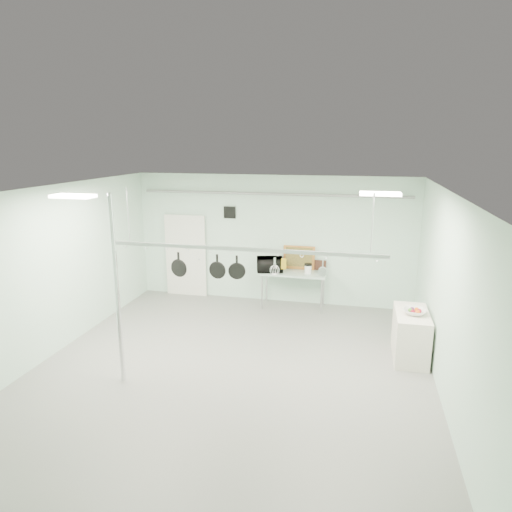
% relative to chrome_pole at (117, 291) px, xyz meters
% --- Properties ---
extents(floor, '(8.00, 8.00, 0.00)m').
position_rel_chrome_pole_xyz_m(floor, '(1.70, 0.60, -1.60)').
color(floor, gray).
rests_on(floor, ground).
extents(ceiling, '(7.00, 8.00, 0.02)m').
position_rel_chrome_pole_xyz_m(ceiling, '(1.70, 0.60, 1.59)').
color(ceiling, silver).
rests_on(ceiling, back_wall).
extents(back_wall, '(7.00, 0.02, 3.20)m').
position_rel_chrome_pole_xyz_m(back_wall, '(1.70, 4.59, 0.00)').
color(back_wall, silver).
rests_on(back_wall, floor).
extents(right_wall, '(0.02, 8.00, 3.20)m').
position_rel_chrome_pole_xyz_m(right_wall, '(5.19, 0.60, 0.00)').
color(right_wall, silver).
rests_on(right_wall, floor).
extents(door, '(1.10, 0.10, 2.20)m').
position_rel_chrome_pole_xyz_m(door, '(-0.60, 4.54, -0.55)').
color(door, silver).
rests_on(door, floor).
extents(wall_vent, '(0.30, 0.04, 0.30)m').
position_rel_chrome_pole_xyz_m(wall_vent, '(0.60, 4.57, 0.65)').
color(wall_vent, black).
rests_on(wall_vent, back_wall).
extents(conduit_pipe, '(6.60, 0.07, 0.07)m').
position_rel_chrome_pole_xyz_m(conduit_pipe, '(1.70, 4.50, 1.15)').
color(conduit_pipe, gray).
rests_on(conduit_pipe, back_wall).
extents(chrome_pole, '(0.08, 0.08, 3.20)m').
position_rel_chrome_pole_xyz_m(chrome_pole, '(0.00, 0.00, 0.00)').
color(chrome_pole, silver).
rests_on(chrome_pole, floor).
extents(prep_table, '(1.60, 0.70, 0.91)m').
position_rel_chrome_pole_xyz_m(prep_table, '(2.30, 4.20, -0.77)').
color(prep_table, '#A1BEB1').
rests_on(prep_table, floor).
extents(side_cabinet, '(0.60, 1.20, 0.90)m').
position_rel_chrome_pole_xyz_m(side_cabinet, '(4.85, 2.00, -1.15)').
color(side_cabinet, silver).
rests_on(side_cabinet, floor).
extents(pot_rack, '(4.80, 0.06, 1.00)m').
position_rel_chrome_pole_xyz_m(pot_rack, '(1.90, 0.90, 0.63)').
color(pot_rack, '#B7B7BC').
rests_on(pot_rack, ceiling).
extents(light_panel_left, '(0.65, 0.30, 0.05)m').
position_rel_chrome_pole_xyz_m(light_panel_left, '(-0.50, -0.20, 1.56)').
color(light_panel_left, white).
rests_on(light_panel_left, ceiling).
extents(light_panel_right, '(0.65, 0.30, 0.05)m').
position_rel_chrome_pole_xyz_m(light_panel_right, '(4.10, 1.20, 1.56)').
color(light_panel_right, white).
rests_on(light_panel_right, ceiling).
extents(microwave, '(0.71, 0.57, 0.34)m').
position_rel_chrome_pole_xyz_m(microwave, '(1.73, 4.12, -0.52)').
color(microwave, black).
rests_on(microwave, prep_table).
extents(coffee_canister, '(0.22, 0.22, 0.20)m').
position_rel_chrome_pole_xyz_m(coffee_canister, '(2.66, 4.15, -0.60)').
color(coffee_canister, white).
rests_on(coffee_canister, prep_table).
extents(painting_large, '(0.78, 0.14, 0.58)m').
position_rel_chrome_pole_xyz_m(painting_large, '(2.39, 4.50, -0.41)').
color(painting_large, '#CE7837').
rests_on(painting_large, prep_table).
extents(painting_small, '(0.30, 0.09, 0.25)m').
position_rel_chrome_pole_xyz_m(painting_small, '(2.91, 4.50, -0.57)').
color(painting_small, black).
rests_on(painting_small, prep_table).
extents(fruit_bowl, '(0.47, 0.47, 0.10)m').
position_rel_chrome_pole_xyz_m(fruit_bowl, '(4.88, 1.92, -0.65)').
color(fruit_bowl, silver).
rests_on(fruit_bowl, side_cabinet).
extents(skillet_left, '(0.33, 0.12, 0.43)m').
position_rel_chrome_pole_xyz_m(skillet_left, '(0.72, 0.90, 0.27)').
color(skillet_left, black).
rests_on(skillet_left, pot_rack).
extents(skillet_mid, '(0.31, 0.09, 0.43)m').
position_rel_chrome_pole_xyz_m(skillet_mid, '(1.43, 0.90, 0.27)').
color(skillet_mid, black).
rests_on(skillet_mid, pot_rack).
extents(skillet_right, '(0.30, 0.11, 0.41)m').
position_rel_chrome_pole_xyz_m(skillet_right, '(1.79, 0.90, 0.28)').
color(skillet_right, black).
rests_on(skillet_right, pot_rack).
extents(whisk, '(0.17, 0.17, 0.32)m').
position_rel_chrome_pole_xyz_m(whisk, '(2.45, 0.90, 0.32)').
color(whisk, silver).
rests_on(whisk, pot_rack).
extents(grater, '(0.08, 0.03, 0.20)m').
position_rel_chrome_pole_xyz_m(grater, '(2.60, 0.90, 0.38)').
color(grater, gold).
rests_on(grater, pot_rack).
extents(saucepan, '(0.15, 0.09, 0.26)m').
position_rel_chrome_pole_xyz_m(saucepan, '(3.25, 0.90, 0.35)').
color(saucepan, silver).
rests_on(saucepan, pot_rack).
extents(fruit_cluster, '(0.24, 0.24, 0.09)m').
position_rel_chrome_pole_xyz_m(fruit_cluster, '(4.88, 1.92, -0.61)').
color(fruit_cluster, maroon).
rests_on(fruit_cluster, fruit_bowl).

